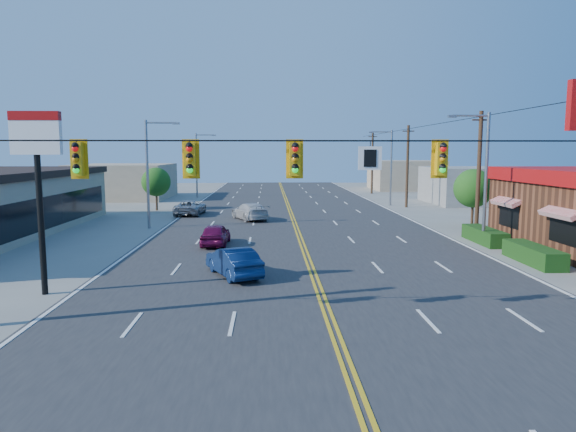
{
  "coord_description": "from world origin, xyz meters",
  "views": [
    {
      "loc": [
        -2.03,
        -16.32,
        5.63
      ],
      "look_at": [
        -0.99,
        11.34,
        2.2
      ],
      "focal_mm": 32.0,
      "sensor_mm": 36.0,
      "label": 1
    }
  ],
  "objects_px": {
    "car_blue": "(233,263)",
    "signal_span": "(329,176)",
    "car_magenta": "(215,235)",
    "pizza_hut_sign": "(37,164)",
    "car_silver": "(190,208)",
    "car_white": "(250,212)"
  },
  "relations": [
    {
      "from": "car_blue",
      "to": "signal_span",
      "type": "bearing_deg",
      "value": 93.63
    },
    {
      "from": "signal_span",
      "to": "car_blue",
      "type": "bearing_deg",
      "value": 118.25
    },
    {
      "from": "car_blue",
      "to": "car_white",
      "type": "distance_m",
      "value": 19.72
    },
    {
      "from": "signal_span",
      "to": "car_magenta",
      "type": "height_order",
      "value": "signal_span"
    },
    {
      "from": "signal_span",
      "to": "car_silver",
      "type": "relative_size",
      "value": 5.1
    },
    {
      "from": "car_magenta",
      "to": "car_white",
      "type": "xyz_separation_m",
      "value": [
        1.65,
        11.79,
        0.05
      ]
    },
    {
      "from": "car_magenta",
      "to": "car_silver",
      "type": "relative_size",
      "value": 0.8
    },
    {
      "from": "pizza_hut_sign",
      "to": "car_white",
      "type": "relative_size",
      "value": 1.42
    },
    {
      "from": "car_blue",
      "to": "car_white",
      "type": "xyz_separation_m",
      "value": [
        0.02,
        19.72,
        0.05
      ]
    },
    {
      "from": "car_magenta",
      "to": "car_blue",
      "type": "distance_m",
      "value": 8.1
    },
    {
      "from": "car_silver",
      "to": "car_white",
      "type": "bearing_deg",
      "value": 150.9
    },
    {
      "from": "signal_span",
      "to": "car_white",
      "type": "xyz_separation_m",
      "value": [
        -3.51,
        26.29,
        -4.18
      ]
    },
    {
      "from": "pizza_hut_sign",
      "to": "car_silver",
      "type": "height_order",
      "value": "pizza_hut_sign"
    },
    {
      "from": "signal_span",
      "to": "car_white",
      "type": "relative_size",
      "value": 5.03
    },
    {
      "from": "car_magenta",
      "to": "car_blue",
      "type": "height_order",
      "value": "car_blue"
    },
    {
      "from": "pizza_hut_sign",
      "to": "car_blue",
      "type": "relative_size",
      "value": 1.72
    },
    {
      "from": "car_silver",
      "to": "car_magenta",
      "type": "bearing_deg",
      "value": 108.25
    },
    {
      "from": "pizza_hut_sign",
      "to": "car_white",
      "type": "height_order",
      "value": "pizza_hut_sign"
    },
    {
      "from": "signal_span",
      "to": "car_white",
      "type": "bearing_deg",
      "value": 97.6
    },
    {
      "from": "car_magenta",
      "to": "signal_span",
      "type": "bearing_deg",
      "value": 111.79
    },
    {
      "from": "signal_span",
      "to": "car_blue",
      "type": "height_order",
      "value": "signal_span"
    },
    {
      "from": "pizza_hut_sign",
      "to": "car_magenta",
      "type": "bearing_deg",
      "value": 61.43
    }
  ]
}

